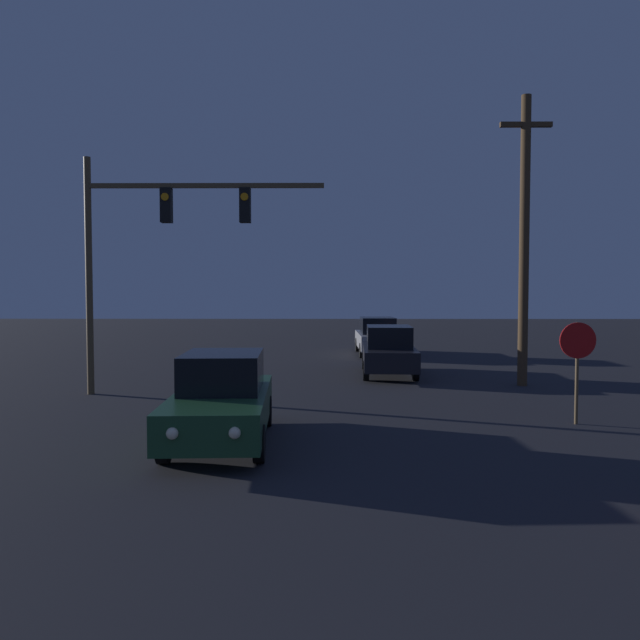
{
  "coord_description": "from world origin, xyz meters",
  "views": [
    {
      "loc": [
        0.1,
        -0.51,
        2.73
      ],
      "look_at": [
        0.0,
        13.21,
        2.09
      ],
      "focal_mm": 35.0,
      "sensor_mm": 36.0,
      "label": 1
    }
  ],
  "objects_px": {
    "stop_sign": "(577,353)",
    "car_mid": "(389,351)",
    "car_far": "(377,336)",
    "utility_pole": "(524,237)",
    "traffic_signal_mast": "(151,235)",
    "car_near": "(222,399)"
  },
  "relations": [
    {
      "from": "car_mid",
      "to": "utility_pole",
      "type": "xyz_separation_m",
      "value": [
        3.63,
        -2.2,
        3.49
      ]
    },
    {
      "from": "car_mid",
      "to": "traffic_signal_mast",
      "type": "height_order",
      "value": "traffic_signal_mast"
    },
    {
      "from": "car_near",
      "to": "utility_pole",
      "type": "relative_size",
      "value": 0.55
    },
    {
      "from": "utility_pole",
      "to": "car_far",
      "type": "bearing_deg",
      "value": 111.77
    },
    {
      "from": "stop_sign",
      "to": "car_mid",
      "type": "bearing_deg",
      "value": 112.54
    },
    {
      "from": "car_mid",
      "to": "traffic_signal_mast",
      "type": "xyz_separation_m",
      "value": [
        -6.61,
        -3.79,
        3.42
      ]
    },
    {
      "from": "car_far",
      "to": "traffic_signal_mast",
      "type": "relative_size",
      "value": 0.72
    },
    {
      "from": "car_near",
      "to": "utility_pole",
      "type": "xyz_separation_m",
      "value": [
        7.56,
        6.76,
        3.49
      ]
    },
    {
      "from": "car_mid",
      "to": "utility_pole",
      "type": "height_order",
      "value": "utility_pole"
    },
    {
      "from": "car_far",
      "to": "traffic_signal_mast",
      "type": "distance_m",
      "value": 12.75
    },
    {
      "from": "stop_sign",
      "to": "car_near",
      "type": "bearing_deg",
      "value": -167.67
    },
    {
      "from": "car_far",
      "to": "utility_pole",
      "type": "bearing_deg",
      "value": -68.69
    },
    {
      "from": "car_mid",
      "to": "car_far",
      "type": "height_order",
      "value": "same"
    },
    {
      "from": "car_far",
      "to": "stop_sign",
      "type": "relative_size",
      "value": 2.15
    },
    {
      "from": "car_far",
      "to": "traffic_signal_mast",
      "type": "height_order",
      "value": "traffic_signal_mast"
    },
    {
      "from": "car_far",
      "to": "traffic_signal_mast",
      "type": "xyz_separation_m",
      "value": [
        -6.79,
        -10.24,
        3.42
      ]
    },
    {
      "from": "car_mid",
      "to": "car_near",
      "type": "bearing_deg",
      "value": -110.88
    },
    {
      "from": "car_near",
      "to": "utility_pole",
      "type": "height_order",
      "value": "utility_pole"
    },
    {
      "from": "car_mid",
      "to": "stop_sign",
      "type": "distance_m",
      "value": 8.07
    },
    {
      "from": "car_near",
      "to": "car_mid",
      "type": "distance_m",
      "value": 9.79
    },
    {
      "from": "traffic_signal_mast",
      "to": "car_mid",
      "type": "bearing_deg",
      "value": 29.78
    },
    {
      "from": "stop_sign",
      "to": "utility_pole",
      "type": "relative_size",
      "value": 0.25
    }
  ]
}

